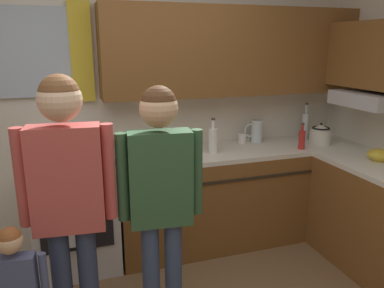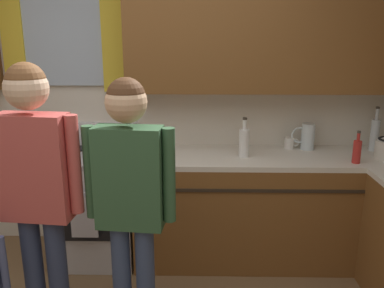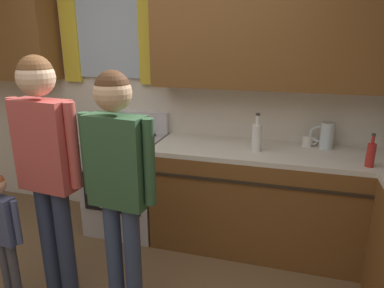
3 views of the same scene
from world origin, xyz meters
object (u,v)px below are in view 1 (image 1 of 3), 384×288
(adult_holding_child, at_px, (68,190))
(water_pitcher, at_px, (256,131))
(stove_oven, at_px, (76,213))
(bottle_tall_clear, at_px, (305,125))
(stovetop_kettle, at_px, (321,134))
(bottle_sauce_red, at_px, (302,139))
(mug_ceramic_white, at_px, (243,138))
(bottle_milk_white, at_px, (213,140))
(adult_in_plaid, at_px, (161,188))
(mixing_bowl, at_px, (379,155))

(adult_holding_child, bearing_deg, water_pitcher, 34.10)
(stove_oven, height_order, bottle_tall_clear, bottle_tall_clear)
(stovetop_kettle, height_order, adult_holding_child, adult_holding_child)
(bottle_tall_clear, height_order, bottle_sauce_red, bottle_tall_clear)
(adult_holding_child, bearing_deg, bottle_sauce_red, 22.15)
(bottle_tall_clear, xyz_separation_m, water_pitcher, (-0.54, 0.03, -0.03))
(stove_oven, xyz_separation_m, stovetop_kettle, (2.31, -0.08, 0.53))
(mug_ceramic_white, bearing_deg, bottle_milk_white, -149.26)
(stove_oven, distance_m, bottle_sauce_red, 2.10)
(bottle_sauce_red, relative_size, stovetop_kettle, 0.90)
(bottle_milk_white, relative_size, stovetop_kettle, 1.14)
(stovetop_kettle, xyz_separation_m, adult_holding_child, (-2.35, -0.95, 0.07))
(bottle_milk_white, distance_m, bottle_sauce_red, 0.83)
(water_pitcher, bearing_deg, bottle_tall_clear, -3.27)
(stove_oven, distance_m, adult_in_plaid, 1.28)
(water_pitcher, distance_m, adult_holding_child, 2.16)
(mug_ceramic_white, relative_size, adult_in_plaid, 0.08)
(stove_oven, bearing_deg, mug_ceramic_white, 6.79)
(stove_oven, relative_size, mixing_bowl, 5.79)
(mixing_bowl, distance_m, adult_holding_child, 2.49)
(bottle_milk_white, bearing_deg, bottle_tall_clear, 10.25)
(mixing_bowl, relative_size, adult_holding_child, 0.11)
(mixing_bowl, xyz_separation_m, adult_in_plaid, (-1.95, -0.34, 0.07))
(bottle_milk_white, xyz_separation_m, stovetop_kettle, (1.11, -0.03, -0.02))
(stove_oven, distance_m, stovetop_kettle, 2.38)
(bottle_sauce_red, height_order, water_pitcher, bottle_sauce_red)
(mixing_bowl, bearing_deg, bottle_milk_white, 151.56)
(mug_ceramic_white, height_order, stovetop_kettle, stovetop_kettle)
(bottle_sauce_red, height_order, mug_ceramic_white, bottle_sauce_red)
(water_pitcher, xyz_separation_m, adult_holding_child, (-1.79, -1.21, 0.06))
(stovetop_kettle, bearing_deg, stove_oven, 177.98)
(bottle_tall_clear, height_order, mixing_bowl, bottle_tall_clear)
(stovetop_kettle, distance_m, adult_in_plaid, 2.07)
(bottle_milk_white, height_order, mug_ceramic_white, bottle_milk_white)
(stovetop_kettle, height_order, water_pitcher, water_pitcher)
(bottle_milk_white, xyz_separation_m, bottle_tall_clear, (1.09, 0.20, 0.02))
(water_pitcher, bearing_deg, bottle_milk_white, -157.37)
(bottle_tall_clear, xyz_separation_m, mug_ceramic_white, (-0.68, 0.05, -0.09))
(mug_ceramic_white, xyz_separation_m, water_pitcher, (0.14, -0.02, 0.06))
(stove_oven, height_order, bottle_milk_white, bottle_milk_white)
(bottle_sauce_red, bearing_deg, bottle_tall_clear, 51.99)
(bottle_tall_clear, relative_size, adult_in_plaid, 0.23)
(stove_oven, bearing_deg, stovetop_kettle, -2.02)
(bottle_sauce_red, relative_size, adult_in_plaid, 0.15)
(stove_oven, distance_m, adult_holding_child, 1.19)
(bottle_sauce_red, bearing_deg, mixing_bowl, -52.42)
(water_pitcher, relative_size, mixing_bowl, 1.16)
(stovetop_kettle, bearing_deg, bottle_tall_clear, 95.23)
(bottle_milk_white, xyz_separation_m, adult_in_plaid, (-0.72, -1.00, 0.00))
(bottle_milk_white, relative_size, adult_in_plaid, 0.19)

